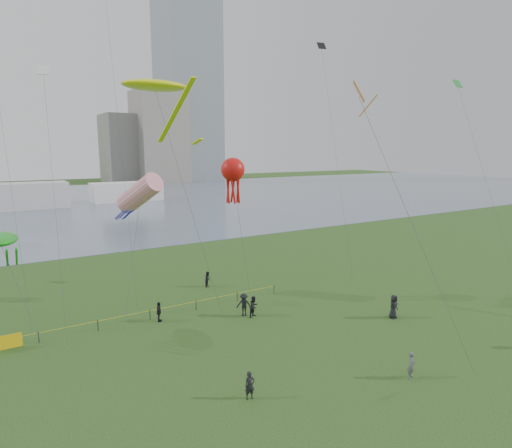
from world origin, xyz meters
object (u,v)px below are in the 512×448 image
kite_stingray (155,86)px  kite_flyer (411,365)px  fence (67,330)px  kite_octopus (233,171)px

kite_stingray → kite_flyer: bearing=-68.8°
kite_flyer → kite_stingray: (-8.50, 19.00, 17.57)m
kite_flyer → kite_stingray: kite_stingray is taller
fence → kite_flyer: kite_flyer is taller
fence → kite_flyer: 23.62m
kite_stingray → kite_octopus: bearing=-18.1°
kite_octopus → kite_stingray: bearing=144.9°
fence → kite_stingray: (8.00, 2.10, 17.84)m
fence → kite_stingray: bearing=14.7°
kite_flyer → kite_stingray: bearing=89.5°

